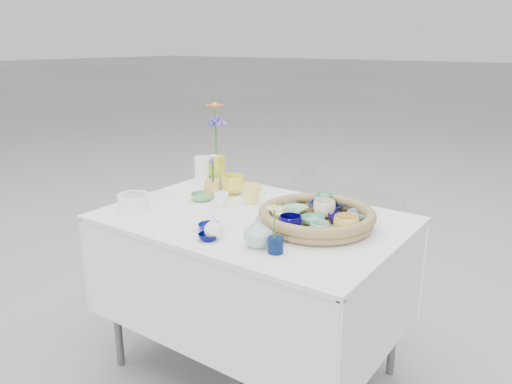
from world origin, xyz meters
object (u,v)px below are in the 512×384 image
Objects in this scene: display_table at (254,368)px; bud_vase_seafoam at (258,232)px; wicker_tray at (317,217)px; tall_vase_yellow at (217,171)px.

display_table is 0.88m from bud_vase_seafoam.
tall_vase_yellow is at bearing 162.75° from wicker_tray.
display_table is 0.98m from tall_vase_yellow.
tall_vase_yellow is at bearing 140.10° from bud_vase_seafoam.
bud_vase_seafoam reaches higher than wicker_tray.
display_table is at bearing -32.42° from tall_vase_yellow.
bud_vase_seafoam is (-0.08, -0.30, 0.02)m from wicker_tray.
wicker_tray is at bearing -17.25° from tall_vase_yellow.
bud_vase_seafoam reaches higher than display_table.
bud_vase_seafoam is 0.71× the size of tall_vase_yellow.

